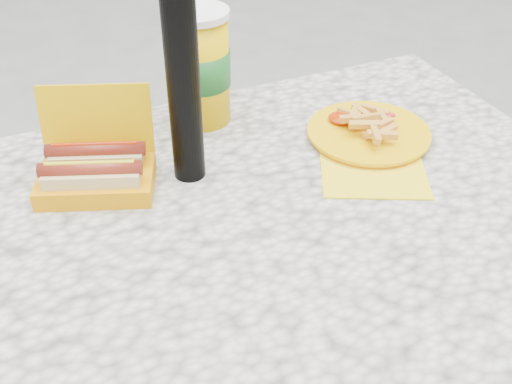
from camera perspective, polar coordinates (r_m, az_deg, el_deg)
name	(u,v)px	position (r m, az deg, el deg)	size (l,w,h in m)	color
picnic_table	(229,287)	(0.99, -2.44, -8.40)	(1.20, 0.80, 0.75)	beige
hotdog_box	(96,170)	(1.02, -14.06, 1.93)	(0.21, 0.19, 0.14)	#E0AA00
fries_plate	(368,134)	(1.13, 9.95, 5.12)	(0.27, 0.31, 0.04)	yellow
soda_cup	(200,67)	(1.14, -5.01, 11.02)	(0.11, 0.11, 0.21)	#F0B800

